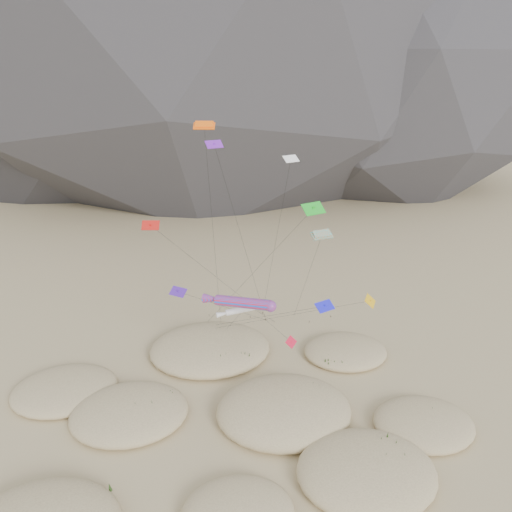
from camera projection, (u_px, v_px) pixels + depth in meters
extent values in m
plane|color=#CCB789|center=(260.00, 445.00, 50.03)|extent=(500.00, 500.00, 0.00)
ellipsoid|color=#2B2B30|center=(66.00, 29.00, 141.91)|extent=(136.20, 127.83, 116.00)
ellipsoid|color=black|center=(392.00, 52.00, 144.87)|extent=(130.55, 126.41, 100.00)
ellipsoid|color=#CCB789|center=(366.00, 472.00, 45.85)|extent=(13.06, 11.10, 3.22)
ellipsoid|color=#CCB789|center=(130.00, 413.00, 53.63)|extent=(12.66, 10.77, 2.83)
ellipsoid|color=#CCB789|center=(284.00, 410.00, 53.71)|extent=(14.68, 12.48, 3.70)
ellipsoid|color=#CCB789|center=(424.00, 423.00, 52.24)|extent=(10.62, 9.03, 2.28)
ellipsoid|color=#CCB789|center=(210.00, 348.00, 65.40)|extent=(15.76, 13.39, 3.13)
ellipsoid|color=#CCB789|center=(345.00, 351.00, 65.12)|extent=(10.88, 9.25, 2.34)
ellipsoid|color=#CCB789|center=(65.00, 390.00, 57.56)|extent=(11.97, 10.18, 2.29)
ellipsoid|color=black|center=(67.00, 509.00, 41.81)|extent=(2.59, 2.22, 0.78)
ellipsoid|color=black|center=(95.00, 499.00, 42.90)|extent=(2.56, 2.19, 0.77)
ellipsoid|color=black|center=(262.00, 510.00, 42.23)|extent=(2.13, 1.82, 0.64)
ellipsoid|color=black|center=(381.00, 456.00, 47.32)|extent=(3.65, 3.12, 1.09)
ellipsoid|color=black|center=(351.00, 470.00, 45.89)|extent=(2.11, 1.81, 0.63)
ellipsoid|color=black|center=(139.00, 406.00, 54.33)|extent=(3.10, 2.65, 0.93)
ellipsoid|color=black|center=(168.00, 398.00, 55.77)|extent=(1.85, 1.59, 0.56)
ellipsoid|color=black|center=(281.00, 402.00, 54.60)|extent=(3.23, 2.76, 0.97)
ellipsoid|color=black|center=(306.00, 393.00, 56.12)|extent=(2.56, 2.19, 0.77)
ellipsoid|color=black|center=(258.00, 421.00, 52.00)|extent=(2.36, 2.02, 0.71)
ellipsoid|color=black|center=(426.00, 414.00, 53.48)|extent=(2.23, 1.91, 0.67)
ellipsoid|color=black|center=(217.00, 358.00, 62.81)|extent=(2.86, 2.45, 0.86)
ellipsoid|color=black|center=(239.00, 360.00, 62.49)|extent=(2.53, 2.16, 0.76)
ellipsoid|color=black|center=(347.00, 351.00, 64.91)|extent=(2.65, 2.27, 0.80)
ellipsoid|color=black|center=(331.00, 364.00, 62.35)|extent=(2.13, 1.82, 0.64)
ellipsoid|color=black|center=(51.00, 389.00, 57.65)|extent=(2.26, 1.94, 0.68)
ellipsoid|color=black|center=(86.00, 390.00, 57.64)|extent=(2.14, 1.83, 0.64)
cylinder|color=#3F2D1E|center=(202.00, 327.00, 71.86)|extent=(0.08, 0.08, 0.30)
cylinder|color=#3F2D1E|center=(250.00, 317.00, 74.55)|extent=(0.08, 0.08, 0.30)
cylinder|color=#3F2D1E|center=(266.00, 319.00, 73.84)|extent=(0.08, 0.08, 0.30)
cylinder|color=#3F2D1E|center=(262.00, 313.00, 75.73)|extent=(0.08, 0.08, 0.30)
cylinder|color=#3F2D1E|center=(309.00, 322.00, 73.19)|extent=(0.08, 0.08, 0.30)
cylinder|color=#3F2D1E|center=(209.00, 315.00, 75.09)|extent=(0.08, 0.08, 0.30)
cylinder|color=#3F2D1E|center=(331.00, 316.00, 74.70)|extent=(0.08, 0.08, 0.30)
cylinder|color=#3F2D1E|center=(179.00, 334.00, 69.95)|extent=(0.08, 0.08, 0.30)
cylinder|color=red|center=(243.00, 303.00, 53.70)|extent=(6.15, 4.57, 1.86)
sphere|color=red|center=(271.00, 306.00, 52.36)|extent=(1.25, 1.25, 1.25)
cone|color=red|center=(214.00, 299.00, 55.19)|extent=(2.84, 2.36, 1.33)
cylinder|color=black|center=(261.00, 314.00, 63.59)|extent=(6.59, 15.89, 11.64)
cylinder|color=silver|center=(245.00, 309.00, 56.61)|extent=(4.45, 1.31, 1.00)
sphere|color=silver|center=(263.00, 305.00, 57.13)|extent=(0.73, 0.73, 0.73)
cone|color=silver|center=(224.00, 314.00, 56.06)|extent=(1.85, 0.87, 0.75)
cylinder|color=black|center=(233.00, 322.00, 63.63)|extent=(1.67, 11.67, 9.64)
cube|color=#FD5F0D|center=(204.00, 126.00, 53.12)|extent=(2.43, 1.35, 0.69)
cube|color=#FD5F0D|center=(204.00, 124.00, 53.05)|extent=(2.06, 1.08, 0.67)
cylinder|color=black|center=(214.00, 241.00, 62.70)|extent=(1.81, 8.83, 29.43)
cube|color=#FF5D1A|center=(322.00, 235.00, 55.60)|extent=(2.66, 1.63, 0.68)
cube|color=#FF5D1A|center=(322.00, 233.00, 55.51)|extent=(2.24, 1.32, 0.67)
cylinder|color=black|center=(306.00, 282.00, 65.40)|extent=(0.48, 14.18, 17.77)
cube|color=#1C1BE8|center=(325.00, 306.00, 51.34)|extent=(2.25, 1.77, 0.73)
cube|color=#1C1BE8|center=(325.00, 307.00, 51.39)|extent=(0.30, 0.29, 0.69)
cylinder|color=black|center=(253.00, 318.00, 61.62)|extent=(12.15, 19.25, 12.33)
cube|color=green|center=(313.00, 209.00, 55.95)|extent=(2.97, 2.24, 1.08)
cube|color=green|center=(313.00, 210.00, 56.01)|extent=(0.43, 0.44, 0.90)
cylinder|color=black|center=(251.00, 275.00, 63.93)|extent=(12.72, 11.10, 20.39)
cube|color=red|center=(291.00, 342.00, 52.73)|extent=(1.51, 1.77, 0.63)
cube|color=red|center=(291.00, 343.00, 52.78)|extent=(0.27, 0.27, 0.54)
cylinder|color=black|center=(276.00, 329.00, 63.30)|extent=(0.65, 19.65, 8.17)
cube|color=#4A1CA7|center=(178.00, 292.00, 56.65)|extent=(2.17, 1.96, 0.74)
cube|color=#4A1CA7|center=(178.00, 293.00, 56.70)|extent=(0.32, 0.31, 0.67)
cylinder|color=black|center=(228.00, 308.00, 65.26)|extent=(12.30, 12.37, 11.41)
cube|color=#F5B20C|center=(370.00, 301.00, 58.86)|extent=(1.97, 2.42, 0.89)
cube|color=#F5B20C|center=(370.00, 302.00, 58.92)|extent=(0.38, 0.37, 0.73)
cylinder|color=black|center=(266.00, 319.00, 64.42)|extent=(22.83, 11.74, 9.44)
cube|color=white|center=(291.00, 159.00, 55.40)|extent=(1.96, 1.51, 0.66)
cube|color=white|center=(291.00, 160.00, 55.46)|extent=(0.27, 0.26, 0.60)
cylinder|color=black|center=(275.00, 248.00, 65.58)|extent=(1.18, 12.05, 25.71)
cube|color=red|center=(151.00, 225.00, 48.46)|extent=(1.81, 1.06, 0.76)
cube|color=red|center=(151.00, 227.00, 48.51)|extent=(0.24, 0.30, 0.57)
cylinder|color=black|center=(219.00, 279.00, 62.11)|extent=(14.25, 19.21, 20.98)
cube|color=purple|center=(214.00, 144.00, 51.45)|extent=(1.96, 1.40, 0.71)
cube|color=purple|center=(214.00, 146.00, 51.51)|extent=(0.27, 0.28, 0.60)
cylinder|color=black|center=(245.00, 248.00, 62.66)|extent=(7.68, 12.14, 27.83)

